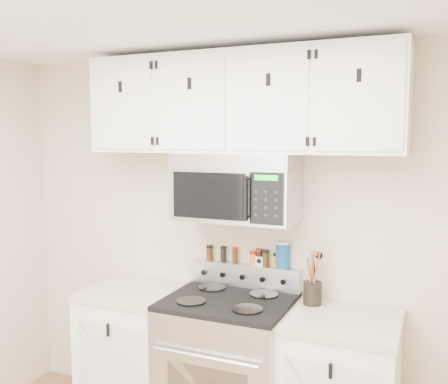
% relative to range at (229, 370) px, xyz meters
% --- Properties ---
extents(back_wall, '(3.50, 0.01, 2.50)m').
position_rel_range_xyz_m(back_wall, '(0.00, 0.32, 0.76)').
color(back_wall, '#C5B194').
rests_on(back_wall, floor).
extents(range, '(0.76, 0.65, 1.10)m').
position_rel_range_xyz_m(range, '(0.00, 0.00, 0.00)').
color(range, '#B7B7BA').
rests_on(range, floor).
extents(base_cabinet_left, '(0.64, 0.62, 0.92)m').
position_rel_range_xyz_m(base_cabinet_left, '(-0.69, 0.02, -0.03)').
color(base_cabinet_left, white).
rests_on(base_cabinet_left, floor).
extents(microwave, '(0.76, 0.44, 0.42)m').
position_rel_range_xyz_m(microwave, '(0.00, 0.13, 1.14)').
color(microwave, '#9E9EA3').
rests_on(microwave, back_wall).
extents(upper_cabinets, '(2.00, 0.35, 0.62)m').
position_rel_range_xyz_m(upper_cabinets, '(-0.00, 0.15, 1.66)').
color(upper_cabinets, white).
rests_on(upper_cabinets, back_wall).
extents(utensil_crock, '(0.11, 0.11, 0.33)m').
position_rel_range_xyz_m(utensil_crock, '(0.48, 0.18, 0.52)').
color(utensil_crock, black).
rests_on(utensil_crock, base_cabinet_right).
extents(kitchen_timer, '(0.06, 0.05, 0.06)m').
position_rel_range_xyz_m(kitchen_timer, '(0.11, 0.28, 0.64)').
color(kitchen_timer, white).
rests_on(kitchen_timer, range).
extents(salt_canister, '(0.09, 0.09, 0.17)m').
position_rel_range_xyz_m(salt_canister, '(0.26, 0.28, 0.70)').
color(salt_canister, '#134E86').
rests_on(salt_canister, range).
extents(spice_jar_0, '(0.05, 0.05, 0.10)m').
position_rel_range_xyz_m(spice_jar_0, '(-0.26, 0.28, 0.67)').
color(spice_jar_0, '#3F270F').
rests_on(spice_jar_0, range).
extents(spice_jar_1, '(0.04, 0.04, 0.11)m').
position_rel_range_xyz_m(spice_jar_1, '(-0.16, 0.28, 0.67)').
color(spice_jar_1, black).
rests_on(spice_jar_1, range).
extents(spice_jar_2, '(0.04, 0.04, 0.11)m').
position_rel_range_xyz_m(spice_jar_2, '(-0.07, 0.28, 0.67)').
color(spice_jar_2, '#40240F').
rests_on(spice_jar_2, range).
extents(spice_jar_3, '(0.05, 0.05, 0.09)m').
position_rel_range_xyz_m(spice_jar_3, '(0.06, 0.28, 0.66)').
color(spice_jar_3, orange).
rests_on(spice_jar_3, range).
extents(spice_jar_4, '(0.04, 0.04, 0.11)m').
position_rel_range_xyz_m(spice_jar_4, '(0.10, 0.28, 0.67)').
color(spice_jar_4, black).
rests_on(spice_jar_4, range).
extents(spice_jar_5, '(0.05, 0.05, 0.11)m').
position_rel_range_xyz_m(spice_jar_5, '(0.14, 0.28, 0.67)').
color(spice_jar_5, '#3C240E').
rests_on(spice_jar_5, range).
extents(spice_jar_6, '(0.04, 0.04, 0.09)m').
position_rel_range_xyz_m(spice_jar_6, '(0.21, 0.28, 0.66)').
color(spice_jar_6, gold).
rests_on(spice_jar_6, range).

